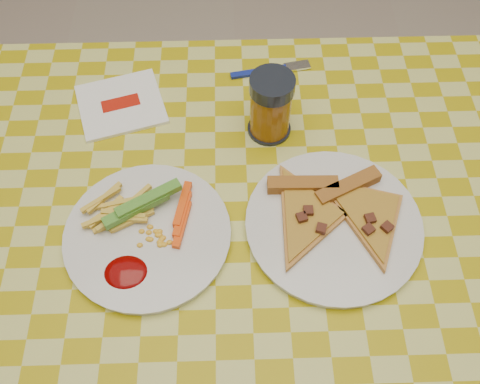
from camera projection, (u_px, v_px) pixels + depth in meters
name	position (u px, v px, depth m)	size (l,w,h in m)	color
ground	(245.00, 370.00, 1.44)	(8.00, 8.00, 0.00)	beige
table	(249.00, 262.00, 0.86)	(1.28, 0.88, 0.76)	white
plate_left	(148.00, 236.00, 0.80)	(0.24, 0.24, 0.01)	silver
plate_right	(333.00, 225.00, 0.81)	(0.26, 0.26, 0.01)	silver
fries_veggies	(141.00, 221.00, 0.79)	(0.19, 0.17, 0.04)	gold
pizza_slices	(335.00, 211.00, 0.81)	(0.27, 0.25, 0.02)	gold
drink_glass	(271.00, 107.00, 0.87)	(0.07, 0.07, 0.12)	black
napkin	(121.00, 104.00, 0.94)	(0.18, 0.17, 0.01)	white
fork	(272.00, 70.00, 0.99)	(0.15, 0.04, 0.01)	navy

